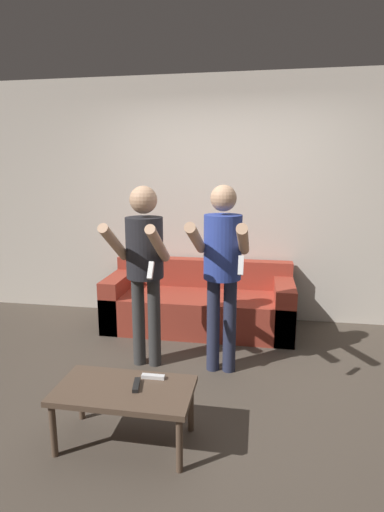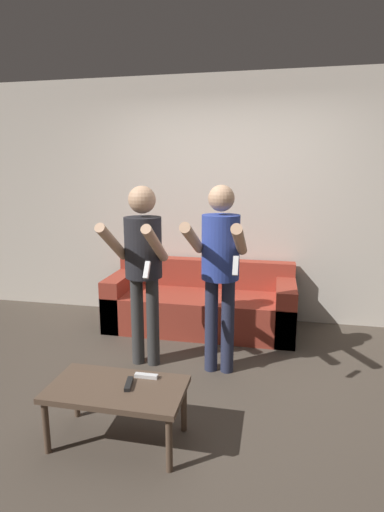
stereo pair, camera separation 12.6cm
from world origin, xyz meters
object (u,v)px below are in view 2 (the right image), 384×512
Objects in this scene: couch at (201,305)px; coffee_table at (117,393)px; remote_far at (146,376)px; person_standing_left at (143,257)px; remote_near at (129,384)px; person_standing_right at (220,260)px.

coffee_table is at bearing -94.95° from couch.
coffee_table is at bearing -136.16° from remote_far.
remote_far is at bearing -71.02° from person_standing_left.
couch is 12.88× the size of remote_near.
person_standing_right is at bearing 68.11° from remote_far.
couch is at bearing 109.07° from person_standing_right.
remote_near and remote_far have the same top height.
couch is 1.26× the size of person_standing_right.
couch is 1.95m from remote_near.
coffee_table is (0.16, -1.02, -0.64)m from person_standing_left.
coffee_table is at bearing -81.27° from person_standing_left.
couch is at bearing 70.83° from person_standing_left.
remote_far is at bearing -111.89° from person_standing_right.
remote_near is (-0.43, -0.99, -0.59)m from person_standing_right.
person_standing_left is 0.99× the size of person_standing_right.
couch is 1.24m from person_standing_right.
couch is 13.21× the size of remote_far.
person_standing_left reaches higher than couch.
person_standing_left is at bearing -109.17° from couch.
person_standing_left reaches higher than remote_near.
remote_far is (-0.02, -1.83, 0.14)m from couch.
remote_near is at bearing -122.83° from remote_far.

